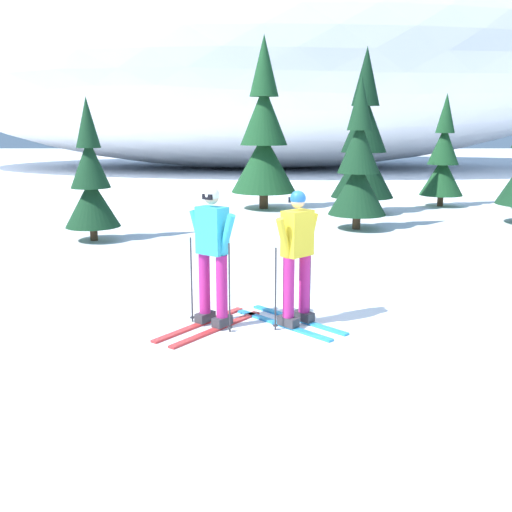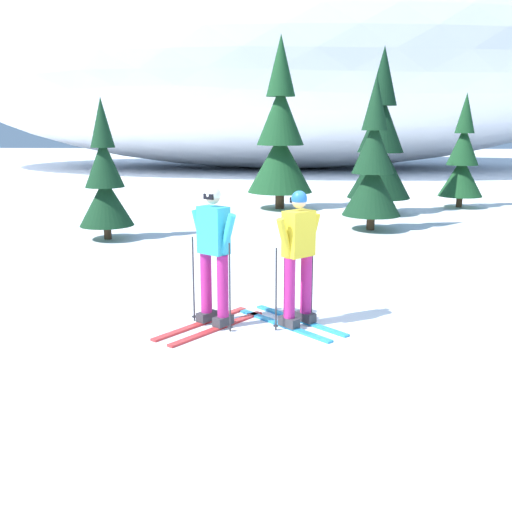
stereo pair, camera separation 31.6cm
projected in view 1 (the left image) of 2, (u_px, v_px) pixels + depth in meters
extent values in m
plane|color=white|center=(345.00, 329.00, 7.72)|extent=(120.00, 120.00, 0.00)
cube|color=#2893CC|center=(284.00, 325.00, 7.84)|extent=(1.23, 1.26, 0.03)
cube|color=#2893CC|center=(299.00, 320.00, 8.05)|extent=(1.23, 1.26, 0.03)
cube|color=#38383D|center=(289.00, 321.00, 7.75)|extent=(0.30, 0.30, 0.12)
cube|color=#38383D|center=(305.00, 316.00, 7.97)|extent=(0.30, 0.30, 0.12)
cylinder|color=#B7237A|center=(290.00, 288.00, 7.65)|extent=(0.15, 0.15, 0.80)
cylinder|color=#B7237A|center=(306.00, 283.00, 7.87)|extent=(0.15, 0.15, 0.80)
cube|color=yellow|center=(299.00, 233.00, 7.61)|extent=(0.45, 0.45, 0.59)
cylinder|color=yellow|center=(285.00, 240.00, 7.45)|extent=(0.27, 0.26, 0.58)
cylinder|color=yellow|center=(311.00, 235.00, 7.79)|extent=(0.27, 0.26, 0.58)
sphere|color=beige|center=(299.00, 201.00, 7.51)|extent=(0.19, 0.19, 0.19)
sphere|color=#2366B2|center=(299.00, 198.00, 7.51)|extent=(0.21, 0.21, 0.21)
cube|color=black|center=(294.00, 199.00, 7.57)|extent=(0.13, 0.13, 0.07)
cylinder|color=#2D2D33|center=(277.00, 289.00, 7.57)|extent=(0.02, 0.02, 1.10)
cylinder|color=#2D2D33|center=(276.00, 326.00, 7.68)|extent=(0.07, 0.07, 0.01)
cylinder|color=#2D2D33|center=(311.00, 280.00, 8.03)|extent=(0.02, 0.02, 1.10)
cylinder|color=#2D2D33|center=(310.00, 314.00, 8.14)|extent=(0.07, 0.07, 0.01)
cube|color=red|center=(218.00, 329.00, 7.70)|extent=(1.11, 1.41, 0.03)
cube|color=red|center=(201.00, 324.00, 7.88)|extent=(1.11, 1.41, 0.03)
cube|color=#38383D|center=(223.00, 321.00, 7.76)|extent=(0.28, 0.31, 0.12)
cube|color=#38383D|center=(206.00, 317.00, 7.94)|extent=(0.28, 0.31, 0.12)
cylinder|color=#B7237A|center=(223.00, 286.00, 7.65)|extent=(0.15, 0.15, 0.83)
cylinder|color=#B7237A|center=(206.00, 283.00, 7.83)|extent=(0.15, 0.15, 0.83)
cube|color=#33B7D6|center=(213.00, 230.00, 7.59)|extent=(0.45, 0.42, 0.61)
cylinder|color=#33B7D6|center=(228.00, 236.00, 7.45)|extent=(0.28, 0.25, 0.58)
cylinder|color=#33B7D6|center=(200.00, 232.00, 7.74)|extent=(0.28, 0.25, 0.58)
sphere|color=beige|center=(213.00, 197.00, 7.49)|extent=(0.19, 0.19, 0.19)
sphere|color=white|center=(213.00, 195.00, 7.49)|extent=(0.21, 0.21, 0.21)
cube|color=black|center=(209.00, 197.00, 7.43)|extent=(0.14, 0.12, 0.07)
cylinder|color=#2D2D33|center=(231.00, 288.00, 7.50)|extent=(0.02, 0.02, 1.17)
cylinder|color=#2D2D33|center=(231.00, 327.00, 7.61)|extent=(0.07, 0.07, 0.01)
cylinder|color=#2D2D33|center=(193.00, 280.00, 7.89)|extent=(0.02, 0.02, 1.17)
cylinder|color=#2D2D33|center=(194.00, 317.00, 8.01)|extent=(0.07, 0.07, 0.01)
cylinder|color=#47301E|center=(95.00, 231.00, 13.60)|extent=(0.17, 0.17, 0.44)
cone|color=#14381E|center=(93.00, 202.00, 13.46)|extent=(1.25, 1.25, 1.12)
cone|color=#14381E|center=(91.00, 163.00, 13.26)|extent=(0.90, 0.90, 1.12)
cone|color=#14381E|center=(88.00, 122.00, 13.06)|extent=(0.55, 0.55, 1.12)
cylinder|color=#47301E|center=(265.00, 197.00, 18.75)|extent=(0.29, 0.29, 0.72)
cone|color=#194723|center=(265.00, 163.00, 18.51)|extent=(2.05, 2.05, 1.83)
cone|color=#194723|center=(265.00, 115.00, 18.19)|extent=(1.47, 1.47, 1.83)
cone|color=#194723|center=(265.00, 65.00, 17.87)|extent=(0.90, 0.90, 1.83)
cylinder|color=#47301E|center=(358.00, 219.00, 15.05)|extent=(0.21, 0.21, 0.51)
cone|color=#14381E|center=(359.00, 189.00, 14.88)|extent=(1.47, 1.47, 1.31)
cone|color=#14381E|center=(360.00, 146.00, 14.65)|extent=(1.06, 1.06, 1.31)
cone|color=#14381E|center=(362.00, 103.00, 14.42)|extent=(0.65, 0.65, 1.31)
cylinder|color=#47301E|center=(363.00, 202.00, 17.81)|extent=(0.26, 0.26, 0.65)
cone|color=black|center=(364.00, 169.00, 17.60)|extent=(1.87, 1.87, 1.67)
cone|color=black|center=(366.00, 123.00, 17.31)|extent=(1.34, 1.34, 1.67)
cone|color=black|center=(368.00, 76.00, 17.01)|extent=(0.82, 0.82, 1.67)
cylinder|color=#47301E|center=(442.00, 199.00, 19.32)|extent=(0.19, 0.19, 0.49)
cone|color=#194723|center=(443.00, 176.00, 19.16)|extent=(1.39, 1.39, 1.25)
cone|color=#194723|center=(445.00, 145.00, 18.94)|extent=(1.00, 1.00, 1.25)
cone|color=#194723|center=(448.00, 113.00, 18.72)|extent=(0.61, 0.61, 1.25)
ellipsoid|color=white|center=(262.00, 54.00, 35.35)|extent=(42.76, 21.99, 13.53)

